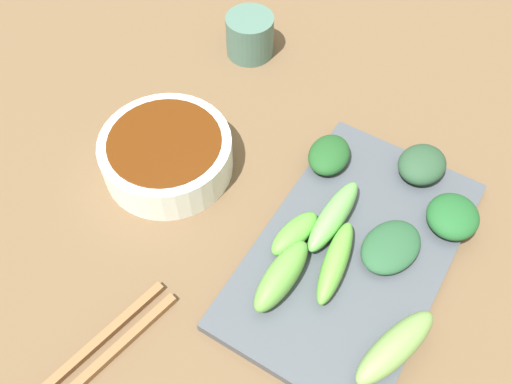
% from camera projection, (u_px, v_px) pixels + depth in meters
% --- Properties ---
extents(tabletop, '(2.10, 2.10, 0.02)m').
position_uv_depth(tabletop, '(271.00, 225.00, 0.58)').
color(tabletop, brown).
rests_on(tabletop, ground).
extents(sauce_bowl, '(0.14, 0.14, 0.04)m').
position_uv_depth(sauce_bowl, '(167.00, 152.00, 0.59)').
color(sauce_bowl, white).
rests_on(sauce_bowl, tabletop).
extents(serving_plate, '(0.17, 0.28, 0.01)m').
position_uv_depth(serving_plate, '(353.00, 253.00, 0.54)').
color(serving_plate, '#474D56').
rests_on(serving_plate, tabletop).
extents(broccoli_stalk_0, '(0.03, 0.08, 0.03)m').
position_uv_depth(broccoli_stalk_0, '(282.00, 276.00, 0.50)').
color(broccoli_stalk_0, '#62A443').
rests_on(broccoli_stalk_0, serving_plate).
extents(broccoli_stalk_1, '(0.03, 0.09, 0.03)m').
position_uv_depth(broccoli_stalk_1, '(334.00, 216.00, 0.54)').
color(broccoli_stalk_1, '#6DBC5A').
rests_on(broccoli_stalk_1, serving_plate).
extents(broccoli_stalk_2, '(0.04, 0.09, 0.03)m').
position_uv_depth(broccoli_stalk_2, '(335.00, 262.00, 0.51)').
color(broccoli_stalk_2, '#64B540').
rests_on(broccoli_stalk_2, serving_plate).
extents(broccoli_leafy_3, '(0.06, 0.06, 0.03)m').
position_uv_depth(broccoli_leafy_3, '(422.00, 164.00, 0.58)').
color(broccoli_leafy_3, '#294C31').
rests_on(broccoli_leafy_3, serving_plate).
extents(broccoli_stalk_4, '(0.04, 0.06, 0.02)m').
position_uv_depth(broccoli_stalk_4, '(295.00, 234.00, 0.53)').
color(broccoli_stalk_4, '#5CB43E').
rests_on(broccoli_stalk_4, serving_plate).
extents(broccoli_leafy_5, '(0.05, 0.06, 0.02)m').
position_uv_depth(broccoli_leafy_5, '(329.00, 155.00, 0.59)').
color(broccoli_leafy_5, '#205223').
rests_on(broccoli_leafy_5, serving_plate).
extents(broccoli_leafy_6, '(0.05, 0.06, 0.02)m').
position_uv_depth(broccoli_leafy_6, '(453.00, 216.00, 0.54)').
color(broccoli_leafy_6, '#205B2A').
rests_on(broccoli_leafy_6, serving_plate).
extents(broccoli_stalk_7, '(0.05, 0.10, 0.03)m').
position_uv_depth(broccoli_stalk_7, '(395.00, 347.00, 0.47)').
color(broccoli_stalk_7, '#77A153').
rests_on(broccoli_stalk_7, serving_plate).
extents(broccoli_leafy_8, '(0.06, 0.08, 0.02)m').
position_uv_depth(broccoli_leafy_8, '(391.00, 247.00, 0.53)').
color(broccoli_leafy_8, '#275533').
rests_on(broccoli_leafy_8, serving_plate).
extents(chopsticks, '(0.07, 0.23, 0.01)m').
position_uv_depth(chopsticks, '(65.00, 383.00, 0.47)').
color(chopsticks, brown).
rests_on(chopsticks, tabletop).
extents(tea_cup, '(0.06, 0.06, 0.05)m').
position_uv_depth(tea_cup, '(250.00, 35.00, 0.69)').
color(tea_cup, '#4B6F62').
rests_on(tea_cup, tabletop).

